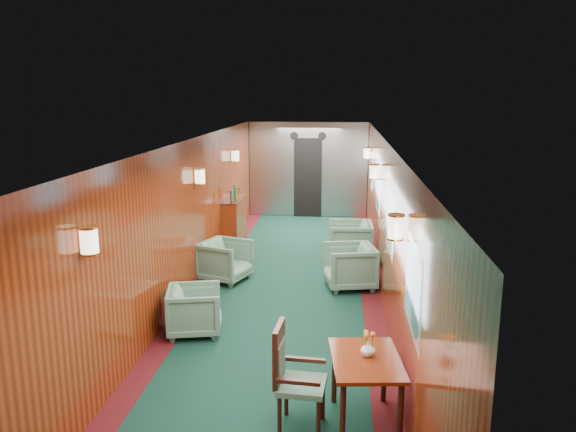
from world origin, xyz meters
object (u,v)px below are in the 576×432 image
Objects in this scene: side_chair at (292,373)px; credenza at (234,222)px; dining_table at (366,369)px; armchair_left_far at (225,261)px; armchair_left_near at (195,310)px; armchair_right_far at (350,241)px; armchair_right_near at (350,266)px.

credenza is (-1.77, 6.33, -0.05)m from side_chair.
dining_table is 1.29× the size of armchair_left_far.
armchair_left_far is at bearing -11.05° from armchair_left_near.
credenza is 1.83× the size of armchair_left_near.
dining_table is at bearing -68.46° from credenza.
armchair_left_near is (-1.46, 1.99, -0.24)m from side_chair.
armchair_left_far is (-1.49, 4.13, -0.21)m from side_chair.
armchair_left_near is at bearing 130.48° from side_chair.
dining_table is 0.77× the size of credenza.
side_chair is at bearing -140.21° from armchair_left_far.
armchair_left_near is at bearing -32.36° from armchair_right_far.
side_chair is 1.47× the size of armchair_left_near.
credenza reaches higher than side_chair.
side_chair is 4.01m from armchair_right_near.
armchair_right_far reaches higher than armchair_right_near.
armchair_right_near is (0.58, 3.97, -0.20)m from side_chair.
armchair_right_near is at bearing -58.01° from armchair_left_near.
armchair_right_far is (-0.08, 5.38, -0.20)m from dining_table.
armchair_left_near is 2.84m from armchair_right_near.
armchair_right_near is (-0.10, 3.86, -0.21)m from dining_table.
dining_table is 4.58m from armchair_left_far.
side_chair is at bearing -19.95° from armchair_right_near.
armchair_left_far is at bearing -82.90° from credenza.
dining_table reaches higher than armchair_left_near.
dining_table is at bearing -131.60° from armchair_left_far.
armchair_left_far is at bearing -58.92° from armchair_right_far.
armchair_left_far is 2.08m from armchair_right_near.
armchair_left_near is at bearing -85.90° from credenza.
armchair_left_far reaches higher than dining_table.
armchair_right_near reaches higher than dining_table.
dining_table is 1.18× the size of armchair_right_far.
side_chair is 2.48m from armchair_left_near.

